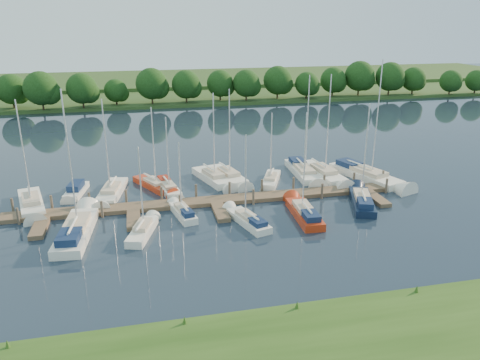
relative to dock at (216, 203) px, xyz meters
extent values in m
plane|color=black|center=(0.00, -7.31, -0.20)|extent=(260.00, 260.00, 0.00)
cube|color=#4A3A2A|center=(0.00, 0.69, 0.00)|extent=(40.00, 2.00, 0.40)
cube|color=#4A3A2A|center=(-16.00, -2.31, 0.00)|extent=(1.20, 4.00, 0.40)
cube|color=#4A3A2A|center=(-8.00, -2.31, 0.00)|extent=(1.20, 4.00, 0.40)
cube|color=#4A3A2A|center=(0.00, -2.31, 0.00)|extent=(1.20, 4.00, 0.40)
cube|color=#4A3A2A|center=(8.00, -2.31, 0.00)|extent=(1.20, 4.00, 0.40)
cube|color=#4A3A2A|center=(16.00, -2.31, 0.00)|extent=(1.20, 4.00, 0.40)
cylinder|color=#473D33|center=(-19.00, 1.99, 0.40)|extent=(0.24, 0.24, 2.00)
cylinder|color=#473D33|center=(-15.55, 1.99, 0.40)|extent=(0.24, 0.24, 2.00)
cylinder|color=#473D33|center=(-12.09, 1.99, 0.40)|extent=(0.24, 0.24, 2.00)
cylinder|color=#473D33|center=(-8.64, 1.99, 0.40)|extent=(0.24, 0.24, 2.00)
cylinder|color=#473D33|center=(-5.18, 1.99, 0.40)|extent=(0.24, 0.24, 2.00)
cylinder|color=#473D33|center=(-1.73, 1.99, 0.40)|extent=(0.24, 0.24, 2.00)
cylinder|color=#473D33|center=(1.73, 1.99, 0.40)|extent=(0.24, 0.24, 2.00)
cylinder|color=#473D33|center=(5.18, 1.99, 0.40)|extent=(0.24, 0.24, 2.00)
cylinder|color=#473D33|center=(8.64, 1.99, 0.40)|extent=(0.24, 0.24, 2.00)
cylinder|color=#473D33|center=(12.09, 1.99, 0.40)|extent=(0.24, 0.24, 2.00)
cylinder|color=#473D33|center=(15.55, 1.99, 0.40)|extent=(0.24, 0.24, 2.00)
cylinder|color=#473D33|center=(19.00, 1.99, 0.40)|extent=(0.24, 0.24, 2.00)
cylinder|color=#473D33|center=(-18.00, -0.61, 0.40)|extent=(0.24, 0.24, 2.00)
cylinder|color=#473D33|center=(-10.80, -0.61, 0.40)|extent=(0.24, 0.24, 2.00)
cylinder|color=#473D33|center=(-3.60, -0.61, 0.40)|extent=(0.24, 0.24, 2.00)
cylinder|color=#473D33|center=(3.60, -0.61, 0.40)|extent=(0.24, 0.24, 2.00)
cylinder|color=#473D33|center=(10.80, -0.61, 0.40)|extent=(0.24, 0.24, 2.00)
cylinder|color=#473D33|center=(18.00, -0.61, 0.40)|extent=(0.24, 0.24, 2.00)
cube|color=#29451A|center=(0.00, 67.69, 0.10)|extent=(180.00, 30.00, 0.60)
cube|color=#385726|center=(0.00, 92.69, 0.50)|extent=(220.00, 40.00, 1.40)
cylinder|color=#38281C|center=(-30.36, 54.84, 1.06)|extent=(0.36, 0.36, 2.52)
sphere|color=#17340E|center=(-30.36, 54.84, 4.14)|extent=(5.88, 5.88, 5.88)
sphere|color=#17340E|center=(-29.11, 55.04, 3.30)|extent=(4.20, 4.20, 4.20)
cylinder|color=#38281C|center=(-22.31, 53.03, 0.86)|extent=(0.36, 0.36, 2.13)
sphere|color=#17340E|center=(-22.31, 53.03, 3.47)|extent=(4.97, 4.97, 4.97)
sphere|color=#17340E|center=(-21.25, 53.23, 2.76)|extent=(3.55, 3.55, 3.55)
cylinder|color=#38281C|center=(-16.36, 54.67, 0.95)|extent=(0.36, 0.36, 2.30)
sphere|color=#17340E|center=(-16.36, 54.67, 3.76)|extent=(5.37, 5.37, 5.37)
sphere|color=#17340E|center=(-15.21, 54.87, 3.00)|extent=(3.84, 3.84, 3.84)
cylinder|color=#38281C|center=(-8.90, 54.96, 0.81)|extent=(0.36, 0.36, 2.03)
sphere|color=#17340E|center=(-8.90, 54.96, 3.29)|extent=(4.73, 4.73, 4.73)
sphere|color=#17340E|center=(-7.89, 55.16, 2.62)|extent=(3.38, 3.38, 3.38)
cylinder|color=#38281C|center=(-4.17, 56.10, 0.94)|extent=(0.36, 0.36, 2.27)
sphere|color=#17340E|center=(-4.17, 56.10, 3.71)|extent=(5.30, 5.30, 5.30)
sphere|color=#17340E|center=(-3.04, 56.30, 2.96)|extent=(3.79, 3.79, 3.79)
cylinder|color=#38281C|center=(2.93, 55.15, 0.86)|extent=(0.36, 0.36, 2.13)
sphere|color=#17340E|center=(2.93, 55.15, 3.46)|extent=(4.96, 4.96, 4.96)
sphere|color=#17340E|center=(3.99, 55.35, 2.75)|extent=(3.54, 3.54, 3.54)
cylinder|color=#38281C|center=(10.98, 52.71, 0.96)|extent=(0.36, 0.36, 2.32)
sphere|color=#17340E|center=(10.98, 52.71, 3.80)|extent=(5.42, 5.42, 5.42)
sphere|color=#17340E|center=(12.14, 52.91, 3.02)|extent=(3.87, 3.87, 3.87)
cylinder|color=#38281C|center=(17.22, 55.96, 1.03)|extent=(0.36, 0.36, 2.46)
sphere|color=#17340E|center=(17.22, 55.96, 4.04)|extent=(5.74, 5.74, 5.74)
sphere|color=#17340E|center=(18.45, 56.16, 3.22)|extent=(4.10, 4.10, 4.10)
cylinder|color=#38281C|center=(23.90, 55.04, 1.16)|extent=(0.36, 0.36, 2.71)
sphere|color=#17340E|center=(23.90, 55.04, 4.48)|extent=(6.33, 6.33, 6.33)
sphere|color=#17340E|center=(25.26, 55.24, 3.57)|extent=(4.52, 4.52, 4.52)
cylinder|color=#38281C|center=(31.18, 54.64, 0.91)|extent=(0.36, 0.36, 2.23)
sphere|color=#17340E|center=(31.18, 54.64, 3.64)|extent=(5.20, 5.20, 5.20)
sphere|color=#17340E|center=(32.30, 54.84, 2.89)|extent=(3.71, 3.71, 3.71)
cylinder|color=#38281C|center=(36.97, 54.80, 1.02)|extent=(0.36, 0.36, 2.43)
sphere|color=#17340E|center=(36.97, 54.80, 3.99)|extent=(5.67, 5.67, 5.67)
sphere|color=#17340E|center=(38.18, 55.00, 3.18)|extent=(4.05, 4.05, 4.05)
cylinder|color=#38281C|center=(44.18, 55.62, 0.93)|extent=(0.36, 0.36, 2.25)
sphere|color=#17340E|center=(44.18, 55.62, 3.68)|extent=(5.25, 5.25, 5.25)
sphere|color=#17340E|center=(45.31, 55.82, 2.93)|extent=(3.75, 3.75, 3.75)
cylinder|color=#38281C|center=(49.98, 53.69, 0.96)|extent=(0.36, 0.36, 2.33)
sphere|color=#17340E|center=(49.98, 53.69, 3.81)|extent=(5.43, 5.43, 5.43)
sphere|color=#17340E|center=(51.14, 53.89, 3.03)|extent=(3.88, 3.88, 3.88)
cylinder|color=#38281C|center=(57.78, 54.68, 0.88)|extent=(0.36, 0.36, 2.15)
sphere|color=#17340E|center=(57.78, 54.68, 3.51)|extent=(5.02, 5.02, 5.02)
sphere|color=#17340E|center=(58.86, 54.88, 2.79)|extent=(3.59, 3.59, 3.59)
cylinder|color=#38281C|center=(64.31, 56.62, 0.94)|extent=(0.36, 0.36, 2.29)
sphere|color=#17340E|center=(64.31, 56.62, 3.74)|extent=(5.34, 5.34, 5.34)
sphere|color=#17340E|center=(65.45, 56.82, 2.98)|extent=(3.81, 3.81, 3.81)
cylinder|color=#38281C|center=(70.38, 56.15, 0.83)|extent=(0.36, 0.36, 2.07)
sphere|color=#17340E|center=(70.38, 56.15, 3.36)|extent=(4.82, 4.82, 4.82)
sphere|color=#17340E|center=(71.41, 56.35, 2.67)|extent=(3.44, 3.44, 3.44)
cube|color=white|center=(-17.72, 3.65, -0.05)|extent=(3.77, 7.59, 1.15)
cone|color=white|center=(-16.83, 0.11, -0.05)|extent=(1.62, 2.73, 1.02)
cube|color=#C2AF95|center=(-17.63, 3.30, 0.69)|extent=(2.29, 3.56, 0.52)
cylinder|color=silver|center=(-17.54, 2.95, 5.47)|extent=(0.12, 0.12, 9.86)
cylinder|color=silver|center=(-17.90, 4.36, 1.11)|extent=(0.90, 3.21, 0.10)
cylinder|color=white|center=(-17.90, 4.36, 1.11)|extent=(0.91, 2.88, 0.20)
cube|color=white|center=(-13.78, 6.31, -0.05)|extent=(2.31, 4.81, 0.88)
cone|color=white|center=(-14.19, 4.04, -0.05)|extent=(0.99, 1.50, 0.76)
cube|color=#132445|center=(-13.78, 6.31, 0.64)|extent=(1.64, 2.71, 0.80)
cube|color=white|center=(-10.11, 5.32, -0.05)|extent=(3.22, 7.22, 1.08)
cone|color=white|center=(-10.76, 1.89, -0.05)|extent=(1.42, 2.58, 0.98)
cube|color=#C2AF95|center=(-10.17, 4.98, 0.63)|extent=(2.03, 3.36, 0.49)
cylinder|color=silver|center=(-10.24, 4.63, 5.20)|extent=(0.12, 0.12, 9.43)
cylinder|color=silver|center=(-9.98, 6.00, 1.02)|extent=(0.68, 3.11, 0.10)
cylinder|color=white|center=(-9.98, 6.00, 1.02)|extent=(0.72, 2.78, 0.20)
cube|color=#B22C10|center=(-5.84, 6.65, -0.05)|extent=(4.33, 6.23, 0.94)
cone|color=#B22C10|center=(-4.44, 3.93, -0.05)|extent=(1.74, 2.30, 0.86)
cube|color=#C2AF95|center=(-5.70, 6.38, 0.52)|extent=(2.41, 3.04, 0.43)
cylinder|color=silver|center=(-5.56, 6.11, 4.53)|extent=(0.12, 0.12, 8.27)
cylinder|color=silver|center=(-6.12, 7.20, 0.86)|extent=(1.35, 2.49, 0.10)
cylinder|color=white|center=(-6.12, 7.20, 0.86)|extent=(1.30, 2.27, 0.20)
cube|color=white|center=(-4.34, 5.06, -0.05)|extent=(2.58, 5.73, 0.96)
cone|color=white|center=(-3.82, 2.35, -0.05)|extent=(1.13, 2.05, 0.78)
cube|color=#C2AF95|center=(-4.29, 4.79, 0.54)|extent=(1.62, 2.67, 0.44)
cube|color=maroon|center=(-4.64, 6.59, 0.63)|extent=(1.38, 1.84, 0.48)
cylinder|color=silver|center=(-4.24, 4.52, 4.15)|extent=(0.12, 0.12, 7.48)
cylinder|color=silver|center=(-4.45, 5.61, 0.89)|extent=(0.57, 2.47, 0.10)
cylinder|color=white|center=(-4.45, 5.61, 0.89)|extent=(0.62, 2.21, 0.20)
cube|color=white|center=(0.77, 7.30, -0.05)|extent=(3.84, 7.09, 1.22)
cone|color=white|center=(1.77, 4.04, -0.05)|extent=(1.62, 2.57, 0.96)
cube|color=#C2AF95|center=(0.87, 6.97, 0.75)|extent=(2.27, 3.36, 0.56)
cylinder|color=silver|center=(0.97, 6.65, 5.19)|extent=(0.12, 0.12, 9.22)
cylinder|color=silver|center=(0.57, 7.95, 1.19)|extent=(1.00, 2.97, 0.10)
cylinder|color=white|center=(0.57, 7.95, 1.19)|extent=(0.99, 2.67, 0.20)
cube|color=white|center=(2.59, 7.60, -0.05)|extent=(3.61, 7.36, 1.17)
cone|color=white|center=(3.43, 4.16, -0.05)|extent=(1.55, 2.65, 0.99)
cube|color=#C2AF95|center=(2.68, 7.26, 0.71)|extent=(2.20, 3.45, 0.53)
cylinder|color=silver|center=(2.76, 6.91, 5.33)|extent=(0.12, 0.12, 9.57)
cylinder|color=silver|center=(2.42, 8.29, 1.13)|extent=(0.86, 3.12, 0.10)
cylinder|color=white|center=(2.42, 8.29, 1.13)|extent=(0.87, 2.80, 0.20)
cube|color=white|center=(7.16, 5.31, -0.05)|extent=(3.60, 5.62, 0.95)
cone|color=white|center=(6.06, 2.81, -0.05)|extent=(1.47, 2.06, 0.77)
cube|color=#C2AF95|center=(7.05, 5.06, 0.54)|extent=(2.04, 2.71, 0.43)
cylinder|color=silver|center=(6.94, 4.81, 4.10)|extent=(0.12, 0.12, 7.38)
cylinder|color=silver|center=(7.38, 5.81, 0.88)|extent=(1.08, 2.29, 0.10)
cylinder|color=white|center=(7.38, 5.81, 0.88)|extent=(1.06, 2.08, 0.20)
cube|color=white|center=(11.61, 7.25, -0.05)|extent=(2.60, 8.18, 1.06)
cone|color=white|center=(11.44, 3.21, -0.05)|extent=(1.25, 2.88, 1.13)
cube|color=#C2AF95|center=(11.59, 6.84, 0.62)|extent=(1.85, 3.71, 0.48)
cube|color=#132445|center=(11.70, 9.51, 0.72)|extent=(1.68, 2.49, 0.53)
cylinder|color=silver|center=(11.58, 6.44, 5.94)|extent=(0.12, 0.12, 10.92)
cylinder|color=silver|center=(11.64, 8.06, 1.01)|extent=(0.25, 3.64, 0.10)
cylinder|color=white|center=(11.64, 8.06, 1.01)|extent=(0.33, 3.24, 0.20)
cube|color=white|center=(13.52, 6.16, -0.05)|extent=(3.24, 8.36, 1.22)
cone|color=white|center=(14.01, 2.12, -0.05)|extent=(1.47, 2.97, 1.14)
cube|color=#C2AF95|center=(13.57, 5.76, 0.75)|extent=(2.14, 3.84, 0.56)
cylinder|color=silver|center=(13.62, 5.35, 6.08)|extent=(0.12, 0.12, 10.99)
cylinder|color=silver|center=(13.42, 6.97, 1.19)|extent=(0.54, 3.65, 0.10)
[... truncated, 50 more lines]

